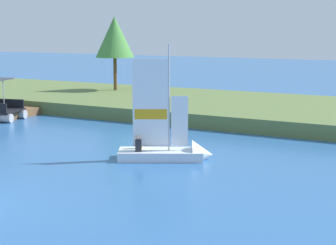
# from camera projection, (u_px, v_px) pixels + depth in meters

# --- Properties ---
(shore_bank) EXTENTS (80.00, 13.60, 0.92)m
(shore_bank) POSITION_uv_depth(u_px,v_px,m) (229.00, 108.00, 40.32)
(shore_bank) COLOR #5B703D
(shore_bank) RESTS_ON ground
(shoreline_tree_left) EXTENTS (3.29, 3.29, 6.28)m
(shoreline_tree_left) POSITION_uv_depth(u_px,v_px,m) (115.00, 37.00, 46.97)
(shoreline_tree_left) COLOR brown
(shoreline_tree_left) RESTS_ON shore_bank
(wooden_dock) EXTENTS (1.83, 6.16, 0.53)m
(wooden_dock) POSITION_uv_depth(u_px,v_px,m) (6.00, 115.00, 38.24)
(wooden_dock) COLOR brown
(wooden_dock) RESTS_ON ground
(sailboat) EXTENTS (4.66, 3.43, 5.91)m
(sailboat) POSITION_uv_depth(u_px,v_px,m) (176.00, 151.00, 26.22)
(sailboat) COLOR silver
(sailboat) RESTS_ON ground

